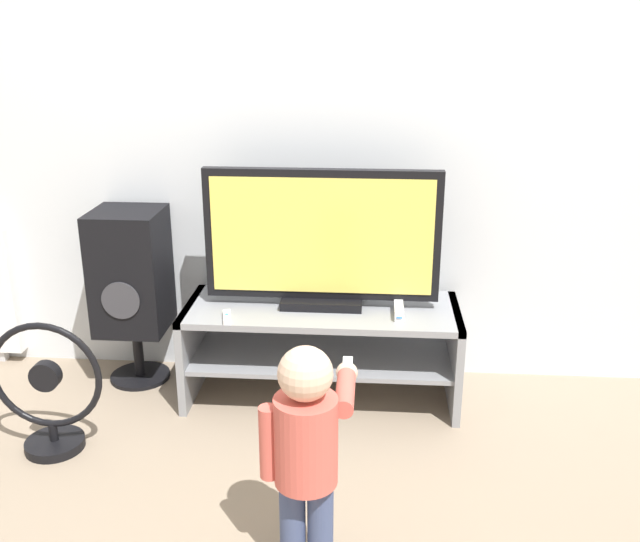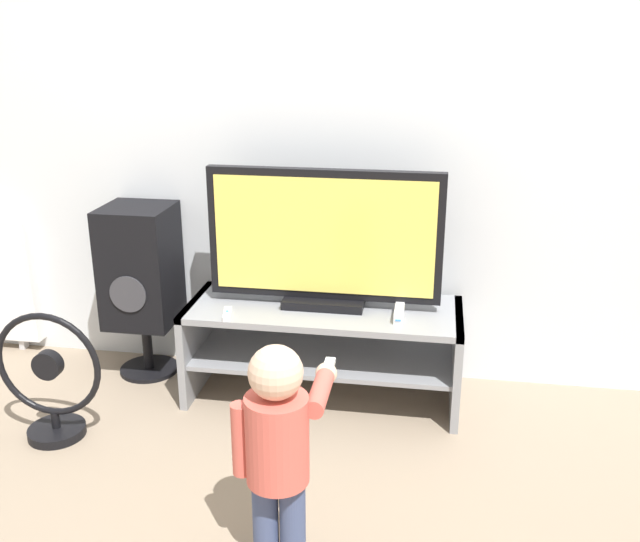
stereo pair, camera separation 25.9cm
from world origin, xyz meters
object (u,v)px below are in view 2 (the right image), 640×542
object	(u,v)px
child	(279,439)
speaker_tower	(141,269)
television	(324,240)
floor_fan	(50,383)
remote_primary	(227,314)
game_console	(399,313)

from	to	relation	value
child	speaker_tower	xyz separation A→B (m)	(-0.97, 1.24, 0.09)
television	child	bearing A→B (deg)	-88.14
television	speaker_tower	xyz separation A→B (m)	(-0.94, 0.09, -0.22)
television	floor_fan	xyz separation A→B (m)	(-1.10, -0.56, -0.52)
television	remote_primary	xyz separation A→B (m)	(-0.41, -0.20, -0.31)
game_console	floor_fan	world-z (taller)	floor_fan
game_console	television	bearing A→B (deg)	164.73
game_console	remote_primary	world-z (taller)	game_console
remote_primary	child	world-z (taller)	child
remote_primary	speaker_tower	size ratio (longest dim) A/B	0.15
remote_primary	television	bearing A→B (deg)	26.30
remote_primary	floor_fan	size ratio (longest dim) A/B	0.23
floor_fan	game_console	bearing A→B (deg)	17.71
game_console	remote_primary	bearing A→B (deg)	-172.13
remote_primary	speaker_tower	xyz separation A→B (m)	(-0.53, 0.29, 0.08)
television	speaker_tower	bearing A→B (deg)	174.57
child	floor_fan	xyz separation A→B (m)	(-1.14, 0.59, -0.21)
speaker_tower	game_console	bearing A→B (deg)	-8.19
child	speaker_tower	size ratio (longest dim) A/B	0.91
remote_primary	floor_fan	world-z (taller)	floor_fan
speaker_tower	floor_fan	size ratio (longest dim) A/B	1.51
speaker_tower	child	bearing A→B (deg)	-51.91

